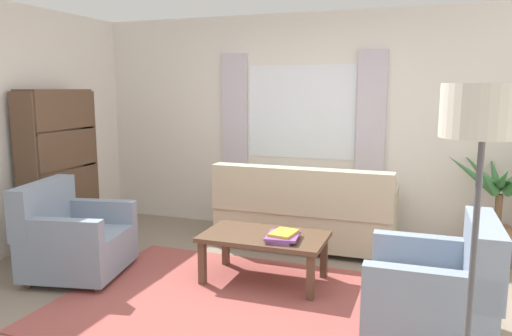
{
  "coord_description": "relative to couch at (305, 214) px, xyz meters",
  "views": [
    {
      "loc": [
        1.47,
        -3.41,
        1.72
      ],
      "look_at": [
        -0.02,
        0.7,
        1.01
      ],
      "focal_mm": 33.93,
      "sensor_mm": 36.0,
      "label": 1
    }
  ],
  "objects": [
    {
      "name": "potted_plant",
      "position": [
        1.93,
        0.21,
        0.11
      ],
      "size": [
        1.06,
        1.15,
        1.14
      ],
      "color": "#9E6B4C",
      "rests_on": "ground_plane"
    },
    {
      "name": "standing_lamp",
      "position": [
        1.46,
        -2.64,
        1.13
      ],
      "size": [
        0.37,
        0.37,
        1.75
      ],
      "color": "#4C4C51",
      "rests_on": "ground_plane"
    },
    {
      "name": "armchair_right",
      "position": [
        1.34,
        -1.66,
        -0.01
      ],
      "size": [
        0.83,
        0.85,
        0.88
      ],
      "rotation": [
        0.0,
        0.0,
        -1.55
      ],
      "color": "gray",
      "rests_on": "ground_plane"
    },
    {
      "name": "ground_plane",
      "position": [
        -0.23,
        -1.59,
        -0.37
      ],
      "size": [
        6.24,
        6.24,
        0.0
      ],
      "primitive_type": "plane",
      "color": "gray"
    },
    {
      "name": "window_with_curtains",
      "position": [
        -0.23,
        0.59,
        1.08
      ],
      "size": [
        1.98,
        0.07,
        1.4
      ],
      "color": "white"
    },
    {
      "name": "armchair_left",
      "position": [
        -1.82,
        -1.53,
        -0.01
      ],
      "size": [
        0.97,
        0.99,
        0.88
      ],
      "rotation": [
        0.0,
        0.0,
        1.78
      ],
      "color": "gray",
      "rests_on": "ground_plane"
    },
    {
      "name": "area_rug",
      "position": [
        -0.23,
        -1.59,
        -0.36
      ],
      "size": [
        2.72,
        2.05,
        0.01
      ],
      "primitive_type": "cube",
      "color": "#9E4C47",
      "rests_on": "ground_plane"
    },
    {
      "name": "bookshelf",
      "position": [
        -2.57,
        -0.79,
        0.53
      ],
      "size": [
        0.3,
        0.94,
        1.72
      ],
      "rotation": [
        0.0,
        0.0,
        -1.57
      ],
      "color": "brown",
      "rests_on": "ground_plane"
    },
    {
      "name": "book_stack_on_table",
      "position": [
        0.1,
        -1.16,
        0.11
      ],
      "size": [
        0.3,
        0.35,
        0.07
      ],
      "color": "#7F478C",
      "rests_on": "coffee_table"
    },
    {
      "name": "couch",
      "position": [
        0.0,
        0.0,
        0.0
      ],
      "size": [
        1.9,
        0.82,
        0.92
      ],
      "rotation": [
        0.0,
        0.0,
        3.14
      ],
      "color": "#BCB293",
      "rests_on": "ground_plane"
    },
    {
      "name": "coffee_table",
      "position": [
        -0.1,
        -1.07,
        0.01
      ],
      "size": [
        1.1,
        0.64,
        0.44
      ],
      "color": "brown",
      "rests_on": "ground_plane"
    },
    {
      "name": "wall_back",
      "position": [
        -0.23,
        0.67,
        0.93
      ],
      "size": [
        5.32,
        0.12,
        2.6
      ],
      "primitive_type": "cube",
      "color": "silver",
      "rests_on": "ground_plane"
    }
  ]
}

